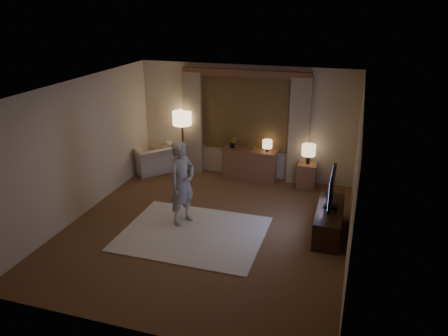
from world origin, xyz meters
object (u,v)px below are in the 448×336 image
at_px(sideboard, 249,166).
at_px(tv_stand, 329,221).
at_px(person, 182,183).
at_px(armchair, 154,158).
at_px(side_table, 307,176).

distance_m(sideboard, tv_stand, 2.81).
distance_m(sideboard, person, 2.54).
relative_size(armchair, tv_stand, 0.73).
bearing_deg(side_table, tv_stand, -71.93).
bearing_deg(sideboard, tv_stand, -45.62).
bearing_deg(tv_stand, sideboard, 134.38).
distance_m(armchair, person, 2.84).
relative_size(sideboard, side_table, 2.14).
height_order(sideboard, person, person).
bearing_deg(tv_stand, armchair, 156.67).
distance_m(tv_stand, person, 2.72).
height_order(armchair, side_table, armchair).
height_order(tv_stand, person, person).
height_order(side_table, person, person).
bearing_deg(person, sideboard, 6.16).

